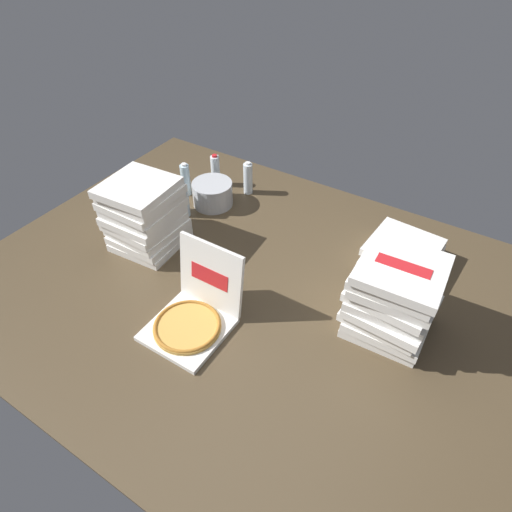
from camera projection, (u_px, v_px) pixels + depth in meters
The scene contains 11 objects.
ground_plane at pixel (251, 287), 2.49m from camera, with size 3.20×2.40×0.02m, color #4C3D28.
open_pizza_box at pixel (194, 313), 2.22m from camera, with size 0.39×0.46×0.41m.
pizza_stack_right_far at pixel (402, 254), 2.58m from camera, with size 0.42×0.42×0.15m.
pizza_stack_left_far at pixel (393, 297), 2.11m from camera, with size 0.42×0.42×0.44m.
pizza_stack_center_near at pixel (144, 215), 2.63m from camera, with size 0.43×0.42×0.44m.
ice_bucket at pixel (213, 194), 3.04m from camera, with size 0.28×0.28×0.17m, color #B7BABF.
water_bottle_0 at pixel (186, 180), 3.12m from camera, with size 0.07×0.07×0.25m.
water_bottle_1 at pixel (170, 197), 2.95m from camera, with size 0.07×0.07×0.25m.
water_bottle_2 at pixel (184, 200), 2.92m from camera, with size 0.07×0.07×0.25m.
water_bottle_3 at pixel (215, 171), 3.21m from camera, with size 0.07×0.07×0.25m.
water_bottle_4 at pixel (248, 178), 3.13m from camera, with size 0.07×0.07×0.25m.
Camera 1 is at (0.95, -1.46, 1.78)m, focal length 30.22 mm.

